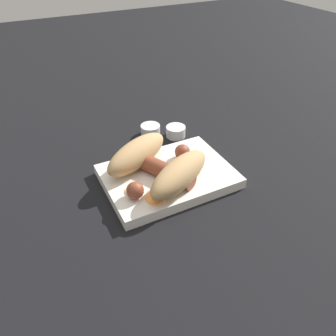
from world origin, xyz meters
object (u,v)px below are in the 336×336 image
food_tray (168,176)px  sausage (161,170)px  condiment_cup_near (176,132)px  bread_roll (158,163)px  condiment_cup_far (150,131)px

food_tray → sausage: size_ratio=1.51×
food_tray → condiment_cup_near: 0.17m
bread_roll → sausage: (0.00, -0.01, -0.01)m
bread_roll → sausage: size_ratio=1.31×
food_tray → condiment_cup_near: size_ratio=5.34×
sausage → condiment_cup_near: 0.18m
condiment_cup_near → food_tray: bearing=-123.1°
bread_roll → food_tray: bearing=-4.5°
condiment_cup_far → food_tray: bearing=-103.4°
sausage → condiment_cup_far: sausage is taller
sausage → condiment_cup_far: 0.19m
bread_roll → condiment_cup_far: size_ratio=4.62×
condiment_cup_far → bread_roll: bearing=-109.3°
bread_roll → condiment_cup_far: bread_roll is taller
sausage → condiment_cup_near: (0.11, 0.15, -0.03)m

